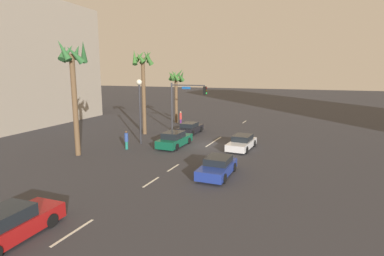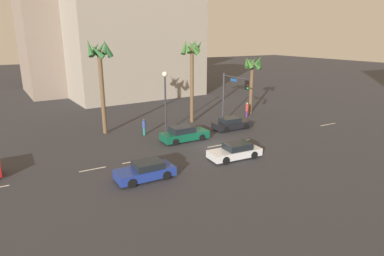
% 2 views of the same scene
% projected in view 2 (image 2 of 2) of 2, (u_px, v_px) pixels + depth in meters
% --- Properties ---
extents(ground_plane, '(220.00, 220.00, 0.00)m').
position_uv_depth(ground_plane, '(213.00, 146.00, 30.22)').
color(ground_plane, '#333338').
extents(lane_stripe_1, '(2.04, 0.14, 0.01)m').
position_uv_depth(lane_stripe_1, '(93.00, 169.00, 25.03)').
color(lane_stripe_1, silver).
rests_on(lane_stripe_1, ground_plane).
extents(lane_stripe_2, '(1.87, 0.14, 0.01)m').
position_uv_depth(lane_stripe_2, '(133.00, 162.00, 26.58)').
color(lane_stripe_2, silver).
rests_on(lane_stripe_2, ground_plane).
extents(lane_stripe_3, '(2.42, 0.14, 0.01)m').
position_uv_depth(lane_stripe_3, '(219.00, 145.00, 30.52)').
color(lane_stripe_3, silver).
rests_on(lane_stripe_3, ground_plane).
extents(lane_stripe_4, '(2.58, 0.14, 0.01)m').
position_uv_depth(lane_stripe_4, '(239.00, 141.00, 31.65)').
color(lane_stripe_4, silver).
rests_on(lane_stripe_4, ground_plane).
extents(lane_stripe_5, '(2.48, 0.14, 0.01)m').
position_uv_depth(lane_stripe_5, '(328.00, 124.00, 37.67)').
color(lane_stripe_5, silver).
rests_on(lane_stripe_5, ground_plane).
extents(car_0, '(4.27, 1.89, 1.30)m').
position_uv_depth(car_0, '(231.00, 124.00, 35.74)').
color(car_0, black).
rests_on(car_0, ground_plane).
extents(car_1, '(4.20, 1.99, 1.29)m').
position_uv_depth(car_1, '(146.00, 171.00, 23.26)').
color(car_1, navy).
rests_on(car_1, ground_plane).
extents(car_2, '(4.66, 1.97, 1.46)m').
position_uv_depth(car_2, '(184.00, 134.00, 31.75)').
color(car_2, '#0F5138').
rests_on(car_2, ground_plane).
extents(car_3, '(4.57, 2.07, 1.28)m').
position_uv_depth(car_3, '(235.00, 151.00, 27.24)').
color(car_3, silver).
rests_on(car_3, ground_plane).
extents(traffic_signal, '(0.37, 4.67, 5.85)m').
position_uv_depth(traffic_signal, '(231.00, 91.00, 36.05)').
color(traffic_signal, '#38383D').
rests_on(traffic_signal, ground_plane).
extents(streetlamp, '(0.56, 0.56, 6.42)m').
position_uv_depth(streetlamp, '(165.00, 90.00, 33.62)').
color(streetlamp, '#2D2D33').
rests_on(streetlamp, ground_plane).
extents(pedestrian_0, '(0.44, 0.44, 1.89)m').
position_uv_depth(pedestrian_0, '(247.00, 109.00, 40.79)').
color(pedestrian_0, '#59266B').
rests_on(pedestrian_0, ground_plane).
extents(pedestrian_1, '(0.36, 0.36, 1.76)m').
position_uv_depth(pedestrian_1, '(144.00, 126.00, 33.44)').
color(pedestrian_1, '#1E7266').
rests_on(pedestrian_1, ground_plane).
extents(palm_tree_0, '(2.67, 2.53, 7.70)m').
position_uv_depth(palm_tree_0, '(253.00, 70.00, 41.56)').
color(palm_tree_0, brown).
rests_on(palm_tree_0, ground_plane).
extents(palm_tree_1, '(2.53, 2.65, 9.66)m').
position_uv_depth(palm_tree_1, '(192.00, 61.00, 36.82)').
color(palm_tree_1, brown).
rests_on(palm_tree_1, ground_plane).
extents(palm_tree_2, '(2.62, 2.72, 9.75)m').
position_uv_depth(palm_tree_2, '(100.00, 65.00, 32.39)').
color(palm_tree_2, brown).
rests_on(palm_tree_2, ground_plane).
extents(building_0, '(21.98, 14.23, 16.72)m').
position_uv_depth(building_0, '(134.00, 46.00, 53.98)').
color(building_0, '#9E9384').
rests_on(building_0, ground_plane).
extents(building_1, '(13.68, 15.72, 29.26)m').
position_uv_depth(building_1, '(57.00, 7.00, 56.04)').
color(building_1, gray).
rests_on(building_1, ground_plane).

